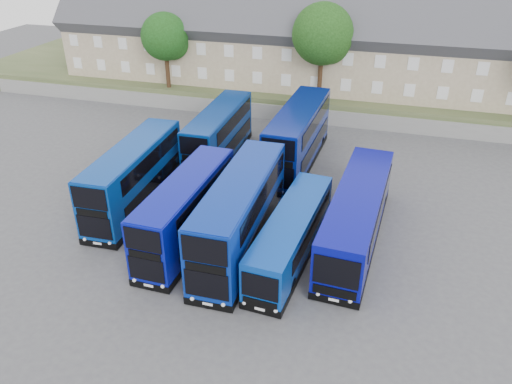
% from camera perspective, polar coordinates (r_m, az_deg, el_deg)
% --- Properties ---
extents(ground, '(120.00, 120.00, 0.00)m').
position_cam_1_polar(ground, '(30.01, -5.43, -7.81)').
color(ground, '#49494E').
rests_on(ground, ground).
extents(retaining_wall, '(70.00, 0.40, 1.50)m').
position_cam_1_polar(retaining_wall, '(50.15, 4.51, 8.87)').
color(retaining_wall, slate).
rests_on(retaining_wall, ground).
extents(earth_bank, '(80.00, 20.00, 2.00)m').
position_cam_1_polar(earth_bank, '(59.41, 6.61, 12.25)').
color(earth_bank, '#43522E').
rests_on(earth_bank, ground).
extents(terrace_row, '(60.00, 10.40, 11.20)m').
position_cam_1_polar(terrace_row, '(53.77, 9.43, 16.46)').
color(terrace_row, tan).
rests_on(terrace_row, earth_bank).
extents(dd_front_left, '(2.95, 11.16, 4.40)m').
position_cam_1_polar(dd_front_left, '(35.30, -13.72, 1.60)').
color(dd_front_left, navy).
rests_on(dd_front_left, ground).
extents(dd_front_mid, '(2.66, 10.55, 4.17)m').
position_cam_1_polar(dd_front_mid, '(30.85, -7.93, -2.28)').
color(dd_front_mid, '#08119A').
rests_on(dd_front_mid, ground).
extents(dd_front_right, '(2.81, 11.75, 4.66)m').
position_cam_1_polar(dd_front_right, '(29.73, -1.79, -2.73)').
color(dd_front_right, '#082693').
rests_on(dd_front_right, ground).
extents(dd_rear_left, '(2.63, 10.87, 4.30)m').
position_cam_1_polar(dd_rear_left, '(41.29, -4.25, 6.40)').
color(dd_rear_left, navy).
rests_on(dd_rear_left, ground).
extents(dd_rear_right, '(3.13, 12.05, 4.76)m').
position_cam_1_polar(dd_rear_right, '(40.41, 4.80, 6.21)').
color(dd_rear_right, navy).
rests_on(dd_rear_right, ground).
extents(coach_east_a, '(3.08, 10.95, 2.96)m').
position_cam_1_polar(coach_east_a, '(29.44, 4.05, -5.09)').
color(coach_east_a, '#083AA4').
rests_on(coach_east_a, ground).
extents(coach_east_b, '(3.45, 13.10, 3.55)m').
position_cam_1_polar(coach_east_b, '(31.29, 11.43, -2.77)').
color(coach_east_b, '#070A90').
rests_on(coach_east_b, ground).
extents(tree_west, '(4.80, 4.80, 7.65)m').
position_cam_1_polar(tree_west, '(53.79, -10.19, 16.90)').
color(tree_west, '#382314').
rests_on(tree_west, earth_bank).
extents(tree_mid, '(5.76, 5.76, 9.18)m').
position_cam_1_polar(tree_mid, '(49.31, 7.81, 17.21)').
color(tree_mid, '#382314').
rests_on(tree_mid, earth_bank).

